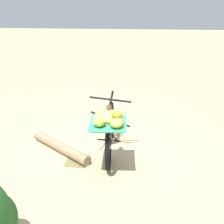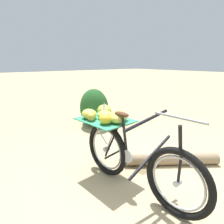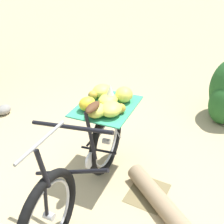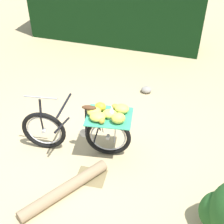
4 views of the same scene
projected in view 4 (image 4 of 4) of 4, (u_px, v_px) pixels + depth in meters
ground_plane at (86, 147)px, 5.01m from camera, size 60.00×60.00×0.00m
foliage_hedge at (114, 4)px, 7.84m from camera, size 4.78×1.27×2.09m
bicycle at (86, 127)px, 4.61m from camera, size 1.79×0.71×1.03m
fallen_log at (65, 189)px, 4.21m from camera, size 0.98×1.25×0.17m
path_stone at (146, 90)px, 6.30m from camera, size 0.22×0.18×0.14m
leaf_litter_patch at (91, 177)px, 4.49m from camera, size 0.44×0.36×0.01m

